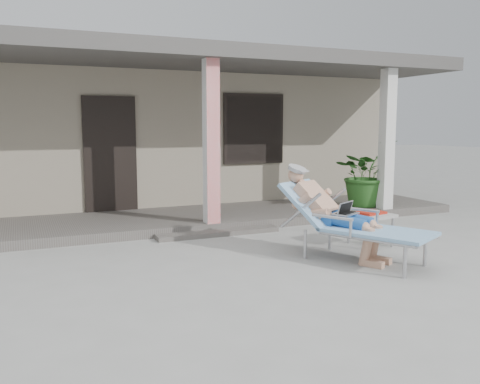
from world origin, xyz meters
name	(u,v)px	position (x,y,z in m)	size (l,w,h in m)	color
ground	(272,264)	(0.00, 0.00, 0.00)	(60.00, 60.00, 0.00)	#9E9E99
house	(148,128)	(0.00, 6.50, 1.67)	(10.40, 5.40, 3.30)	#9F947E
porch_deck	(195,218)	(0.00, 3.00, 0.07)	(10.00, 2.00, 0.15)	#605B56
porch_overhang	(194,62)	(0.00, 2.95, 2.79)	(10.00, 2.30, 2.85)	silver
porch_step	(218,233)	(0.00, 1.85, 0.04)	(2.00, 0.30, 0.07)	#605B56
lounger	(343,198)	(0.96, -0.10, 0.80)	(1.54, 2.04, 1.29)	#B7B7BC
side_table	(371,217)	(1.79, 0.37, 0.41)	(0.64, 0.64, 0.49)	#A5A5A0
potted_palm	(364,173)	(3.34, 2.58, 0.79)	(1.16, 1.00, 1.29)	#26591E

